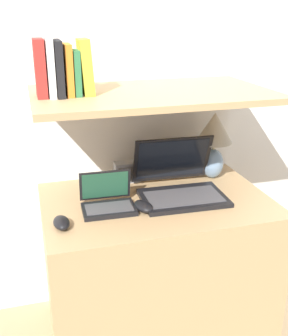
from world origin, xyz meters
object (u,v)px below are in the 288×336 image
at_px(table_lamp, 214,137).
at_px(laptop_small, 108,201).
at_px(router_box, 127,172).
at_px(book_black, 58,68).
at_px(second_mouse, 61,223).
at_px(book_orange, 68,70).
at_px(book_red, 40,68).
at_px(book_green, 76,73).
at_px(laptop_large, 179,185).
at_px(book_white, 50,67).
at_px(computer_mouse, 144,206).
at_px(book_yellow, 86,67).

height_order(table_lamp, laptop_small, table_lamp).
height_order(router_box, book_black, book_black).
height_order(second_mouse, router_box, router_box).
bearing_deg(book_orange, router_box, 31.91).
relative_size(book_red, book_orange, 1.10).
relative_size(table_lamp, book_orange, 1.67).
bearing_deg(second_mouse, book_red, 95.83).
bearing_deg(laptop_small, table_lamp, 19.50).
bearing_deg(second_mouse, book_green, 61.46).
bearing_deg(laptop_large, book_green, 172.89).
distance_m(router_box, book_green, 0.62).
distance_m(table_lamp, second_mouse, 0.90).
xyz_separation_m(second_mouse, book_white, (0.02, 0.22, 0.59)).
xyz_separation_m(computer_mouse, router_box, (0.01, 0.35, 0.03)).
relative_size(computer_mouse, book_orange, 0.63).
height_order(laptop_small, book_yellow, book_yellow).
bearing_deg(book_red, laptop_small, -24.25).
relative_size(computer_mouse, book_white, 0.54).
xyz_separation_m(table_lamp, computer_mouse, (-0.45, -0.28, -0.20)).
height_order(laptop_small, book_orange, book_orange).
distance_m(table_lamp, book_black, 0.86).
relative_size(laptop_small, computer_mouse, 1.82).
bearing_deg(laptop_large, laptop_small, -171.89).
bearing_deg(book_red, router_box, 24.03).
bearing_deg(book_black, book_white, 180.00).
distance_m(book_green, book_yellow, 0.05).
relative_size(table_lamp, book_white, 1.44).
height_order(second_mouse, book_black, book_black).
height_order(router_box, book_white, book_white).
bearing_deg(book_white, book_yellow, 0.00).
distance_m(computer_mouse, book_green, 0.64).
height_order(second_mouse, book_yellow, book_yellow).
relative_size(table_lamp, book_green, 1.90).
xyz_separation_m(table_lamp, book_green, (-0.69, -0.11, 0.37)).
bearing_deg(book_white, laptop_small, -28.47).
xyz_separation_m(book_red, book_yellow, (0.18, 0.00, -0.00)).
height_order(book_orange, book_yellow, book_yellow).
relative_size(laptop_small, book_yellow, 1.04).
relative_size(second_mouse, book_white, 0.48).
xyz_separation_m(computer_mouse, book_orange, (-0.27, 0.17, 0.58)).
bearing_deg(second_mouse, book_black, 77.29).
relative_size(laptop_small, book_black, 1.06).
height_order(laptop_small, second_mouse, laptop_small).
xyz_separation_m(laptop_small, book_black, (-0.16, 0.11, 0.57)).
relative_size(laptop_small, book_white, 0.98).
distance_m(book_white, book_green, 0.11).
bearing_deg(book_white, book_orange, 0.00).
height_order(computer_mouse, book_black, book_black).
xyz_separation_m(computer_mouse, book_black, (-0.31, 0.17, 0.59)).
height_order(book_red, book_orange, book_red).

